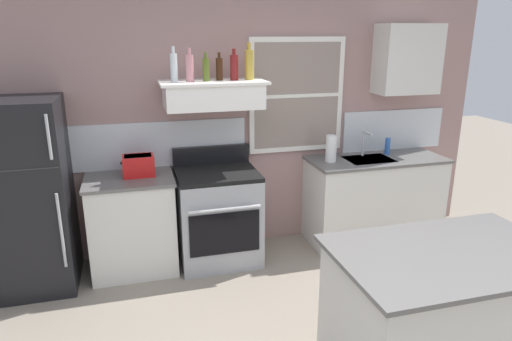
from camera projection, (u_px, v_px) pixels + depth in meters
The scene contains 18 objects.
back_wall at pixel (236, 117), 4.58m from camera, with size 5.40×0.11×2.70m.
refrigerator at pixel (26, 197), 3.88m from camera, with size 0.70×0.72×1.66m.
counter_left_of_stove at pixel (133, 224), 4.26m from camera, with size 0.79×0.63×0.91m.
toaster at pixel (139, 165), 4.15m from camera, with size 0.30×0.20×0.19m.
stove_range at pixel (218, 216), 4.43m from camera, with size 0.76×0.69×1.09m.
range_hood_shelf at pixel (213, 94), 4.18m from camera, with size 0.96×0.52×0.24m.
bottle_clear_tall at pixel (174, 67), 4.00m from camera, with size 0.06×0.06×0.31m.
bottle_rose_pink at pixel (190, 68), 4.03m from camera, with size 0.07×0.07×0.29m.
bottle_olive_oil_square at pixel (206, 69), 4.08m from camera, with size 0.06×0.06×0.25m.
bottle_brown_stout at pixel (219, 69), 4.16m from camera, with size 0.06×0.06×0.25m.
bottle_red_label_wine at pixel (234, 67), 4.16m from camera, with size 0.07×0.07×0.28m.
bottle_champagne_gold_foil at pixel (249, 64), 4.19m from camera, with size 0.08×0.08×0.33m.
counter_right_with_sink at pixel (373, 199), 4.90m from camera, with size 1.43×0.63×0.91m.
sink_faucet at pixel (365, 140), 4.78m from camera, with size 0.03×0.17×0.28m.
paper_towel_roll at pixel (331, 149), 4.60m from camera, with size 0.11×0.11×0.27m, color white.
dish_soap_bottle at pixel (387, 146), 4.88m from camera, with size 0.06×0.06×0.18m, color blue.
kitchen_island at pixel (442, 317), 2.87m from camera, with size 1.40×0.90×0.91m.
upper_cabinet_right at pixel (407, 59), 4.70m from camera, with size 0.64×0.32×0.70m.
Camera 1 is at (-0.99, -2.20, 2.18)m, focal length 32.10 mm.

